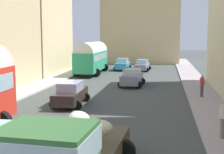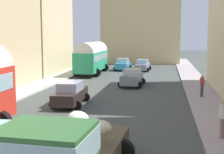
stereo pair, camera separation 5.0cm
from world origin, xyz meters
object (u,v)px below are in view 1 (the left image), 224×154
object	(u,v)px
car_0	(132,77)
car_4	(123,64)
parked_bus_1	(92,56)
car_3	(71,93)
pedestrian_3	(223,117)
pedestrian_4	(202,85)
car_1	(142,65)

from	to	relation	value
car_0	car_4	bearing A→B (deg)	101.41
parked_bus_1	car_0	distance (m)	10.64
car_3	car_4	size ratio (longest dim) A/B	1.06
pedestrian_3	pedestrian_4	bearing A→B (deg)	89.08
parked_bus_1	car_1	distance (m)	7.40
pedestrian_3	pedestrian_4	distance (m)	9.69
car_0	car_3	distance (m)	9.48
parked_bus_1	pedestrian_4	bearing A→B (deg)	-50.00
car_3	pedestrian_3	world-z (taller)	pedestrian_3
car_4	parked_bus_1	bearing A→B (deg)	-123.62
car_1	pedestrian_3	xyz separation A→B (m)	(5.59, -27.81, 0.30)
car_4	pedestrian_3	xyz separation A→B (m)	(8.33, -28.43, 0.26)
car_4	pedestrian_3	world-z (taller)	pedestrian_3
car_3	parked_bus_1	bearing A→B (deg)	98.73
car_0	pedestrian_4	world-z (taller)	pedestrian_4
car_0	car_1	distance (m)	12.92
car_3	pedestrian_3	distance (m)	10.66
car_0	car_4	xyz separation A→B (m)	(-2.73, 13.54, 0.00)
car_0	pedestrian_3	xyz separation A→B (m)	(5.60, -14.89, 0.26)
parked_bus_1	car_1	size ratio (longest dim) A/B	2.36
parked_bus_1	car_1	xyz separation A→B (m)	(5.94, 4.19, -1.39)
car_0	car_4	size ratio (longest dim) A/B	1.04
car_1	car_3	xyz separation A→B (m)	(-3.23, -21.84, 0.02)
car_1	car_4	xyz separation A→B (m)	(-2.74, 0.62, 0.04)
pedestrian_4	car_0	bearing A→B (deg)	137.90
car_1	car_4	world-z (taller)	car_4
car_0	car_1	size ratio (longest dim) A/B	1.01
parked_bus_1	pedestrian_4	distance (m)	18.22
pedestrian_3	pedestrian_4	size ratio (longest dim) A/B	1.05
car_0	car_1	bearing A→B (deg)	89.97
car_1	pedestrian_4	bearing A→B (deg)	-72.40
car_0	car_3	bearing A→B (deg)	-109.86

